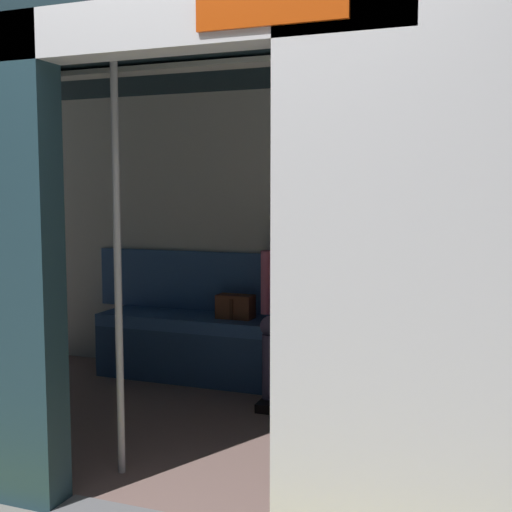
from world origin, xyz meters
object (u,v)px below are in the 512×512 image
(train_car, at_px, (243,177))
(handbag, at_px, (235,307))
(person_seated, at_px, (297,294))
(grab_pole_door, at_px, (118,262))
(bench_seat, at_px, (302,341))
(book, at_px, (348,324))

(train_car, relative_size, handbag, 24.62)
(person_seated, bearing_deg, handbag, -11.88)
(person_seated, xyz_separation_m, grab_pole_door, (0.43, 1.52, 0.36))
(bench_seat, xyz_separation_m, book, (-0.31, -0.06, 0.13))
(book, bearing_deg, person_seated, 51.20)
(bench_seat, bearing_deg, book, -168.47)
(train_car, relative_size, bench_seat, 2.06)
(handbag, bearing_deg, book, -179.28)
(book, bearing_deg, train_car, 100.00)
(train_car, bearing_deg, book, -111.71)
(grab_pole_door, bearing_deg, book, -114.62)
(train_car, bearing_deg, person_seated, -93.71)
(bench_seat, distance_m, grab_pole_door, 1.77)
(grab_pole_door, bearing_deg, handbag, -87.56)
(book, relative_size, grab_pole_door, 0.10)
(person_seated, relative_size, handbag, 4.63)
(person_seated, height_order, book, person_seated)
(person_seated, distance_m, handbag, 0.52)
(handbag, bearing_deg, bench_seat, 174.16)
(handbag, bearing_deg, person_seated, 168.12)
(bench_seat, relative_size, book, 14.12)
(book, xyz_separation_m, grab_pole_door, (0.75, 1.63, 0.56))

